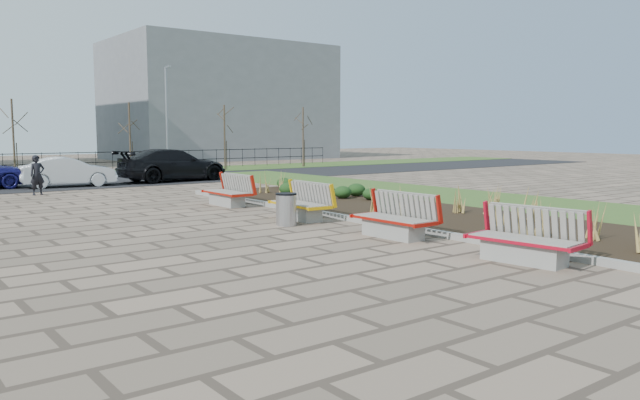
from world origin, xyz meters
TOP-DOWN VIEW (x-y plane):
  - ground at (0.00, 0.00)m, footprint 120.00×120.00m
  - planting_bed at (6.25, 5.00)m, footprint 4.50×18.00m
  - planting_curb at (3.92, 5.00)m, footprint 0.16×18.00m
  - grass_verge_near at (11.00, 5.00)m, footprint 5.00×38.00m
  - grass_verge_far at (0.00, 28.00)m, footprint 80.00×5.00m
  - road at (0.00, 22.00)m, footprint 80.00×7.00m
  - bench_a at (3.00, -1.22)m, footprint 1.15×2.19m
  - bench_b at (3.00, 2.24)m, footprint 0.93×2.11m
  - bench_c at (3.00, 5.90)m, footprint 1.00×2.14m
  - bench_d at (3.00, 9.99)m, footprint 0.91×2.11m
  - litter_bin at (2.12, 5.25)m, footprint 0.53×0.53m
  - pedestrian at (-1.06, 17.36)m, footprint 0.61×0.46m
  - car_silver at (0.87, 20.22)m, footprint 4.04×1.83m
  - car_black at (5.80, 20.35)m, footprint 5.47×2.48m
  - tree_c at (0.00, 26.50)m, footprint 1.40×1.40m
  - tree_d at (6.00, 26.50)m, footprint 1.40×1.40m
  - tree_e at (12.00, 26.50)m, footprint 1.40×1.40m
  - tree_f at (18.00, 26.50)m, footprint 1.40×1.40m
  - lamp_east at (8.00, 26.00)m, footprint 0.24×0.60m
  - railing_fence at (0.00, 29.50)m, footprint 44.00×0.10m
  - building_grey at (20.00, 42.00)m, footprint 18.00×12.00m

SIDE VIEW (x-z plane):
  - ground at x=0.00m, z-range 0.00..0.00m
  - road at x=0.00m, z-range 0.00..0.02m
  - grass_verge_near at x=11.00m, z-range 0.00..0.04m
  - grass_verge_far at x=0.00m, z-range 0.00..0.04m
  - planting_bed at x=6.25m, z-range 0.00..0.10m
  - planting_curb at x=3.92m, z-range 0.00..0.15m
  - litter_bin at x=2.12m, z-range 0.00..0.82m
  - bench_a at x=3.00m, z-range 0.00..1.00m
  - bench_b at x=3.00m, z-range 0.00..1.00m
  - bench_c at x=3.00m, z-range 0.00..1.00m
  - bench_d at x=3.00m, z-range 0.00..1.00m
  - railing_fence at x=0.00m, z-range 0.04..1.24m
  - car_silver at x=0.87m, z-range 0.02..1.31m
  - pedestrian at x=-1.06m, z-range 0.00..1.52m
  - car_black at x=5.80m, z-range 0.02..1.57m
  - tree_c at x=0.00m, z-range 0.04..4.04m
  - tree_d at x=6.00m, z-range 0.04..4.04m
  - tree_e at x=12.00m, z-range 0.04..4.04m
  - tree_f at x=18.00m, z-range 0.04..4.04m
  - lamp_east at x=8.00m, z-range 0.04..6.04m
  - building_grey at x=20.00m, z-range 0.00..10.00m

